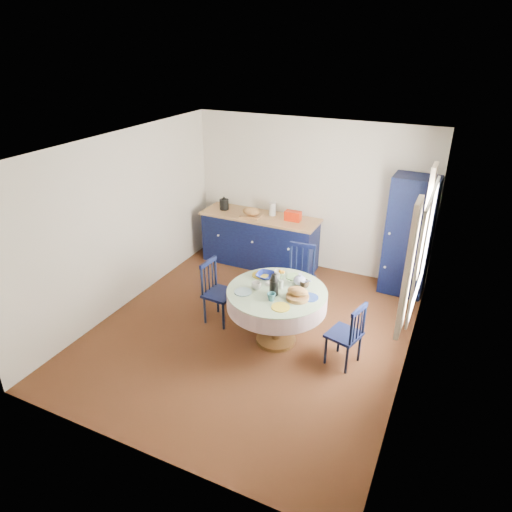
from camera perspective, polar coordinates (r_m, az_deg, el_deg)
The scene contains 17 objects.
floor at distance 6.29m, azimuth -0.67°, elevation -9.34°, with size 4.50×4.50×0.00m, color black.
ceiling at distance 5.27m, azimuth -0.81°, elevation 13.49°, with size 4.50×4.50×0.00m, color white.
wall_back at distance 7.61m, azimuth 6.72°, elevation 7.49°, with size 4.00×0.02×2.50m, color silver.
wall_left at distance 6.72m, azimuth -16.32°, elevation 4.05°, with size 0.02×4.50×2.50m, color silver.
wall_right at distance 5.21m, azimuth 19.53°, elevation -2.94°, with size 0.02×4.50×2.50m, color silver.
window at distance 5.36m, azimuth 19.88°, elevation 1.14°, with size 0.10×1.74×1.45m.
kitchen_counter at distance 7.84m, azimuth 0.47°, elevation 2.09°, with size 2.03×0.65×1.14m.
pantry_cabinet at distance 7.18m, azimuth 18.53°, elevation 2.33°, with size 0.66×0.49×1.85m.
dining_table at distance 5.76m, azimuth 2.70°, elevation -5.41°, with size 1.26×1.26×1.04m.
chair_left at distance 6.31m, azimuth -4.84°, elevation -4.45°, with size 0.41×0.43×0.90m.
chair_far at distance 6.62m, azimuth 5.37°, elevation -2.62°, with size 0.45×0.43×0.96m.
chair_right at distance 5.60m, azimuth 11.29°, elevation -9.55°, with size 0.45×0.46×0.85m.
mug_a at distance 5.70m, azimuth 0.04°, elevation -3.74°, with size 0.12×0.12×0.10m, color silver.
mug_b at distance 5.47m, azimuth 1.94°, elevation -5.14°, with size 0.11×0.11×0.10m, color #31626C.
mug_c at distance 5.77m, azimuth 6.09°, elevation -3.52°, with size 0.12×0.12×0.09m, color black.
mug_d at distance 5.99m, azimuth 2.77°, elevation -2.22°, with size 0.11×0.11×0.10m, color silver.
cobalt_bowl at distance 5.98m, azimuth 1.25°, elevation -2.46°, with size 0.25×0.25×0.06m, color navy.
Camera 1 is at (2.25, -4.62, 3.63)m, focal length 32.00 mm.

